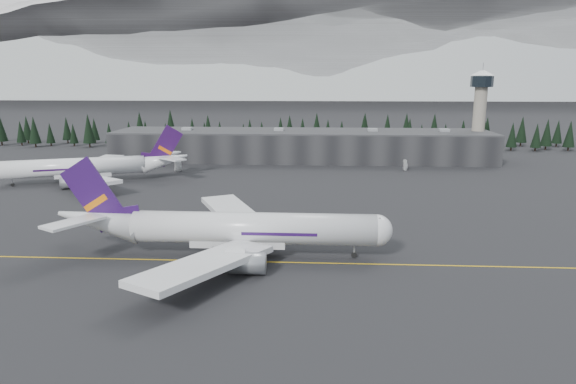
# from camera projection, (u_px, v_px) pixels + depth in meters

# --- Properties ---
(ground) EXTENTS (1400.00, 1400.00, 0.00)m
(ground) POSITION_uv_depth(u_px,v_px,m) (282.00, 259.00, 100.80)
(ground) COLOR black
(ground) RESTS_ON ground
(taxiline) EXTENTS (400.00, 0.40, 0.02)m
(taxiline) POSITION_uv_depth(u_px,v_px,m) (281.00, 262.00, 98.85)
(taxiline) COLOR gold
(taxiline) RESTS_ON ground
(terminal) EXTENTS (160.00, 30.00, 12.60)m
(terminal) POSITION_uv_depth(u_px,v_px,m) (302.00, 145.00, 221.22)
(terminal) COLOR black
(terminal) RESTS_ON ground
(control_tower) EXTENTS (10.00, 10.00, 37.70)m
(control_tower) POSITION_uv_depth(u_px,v_px,m) (480.00, 105.00, 216.20)
(control_tower) COLOR gray
(control_tower) RESTS_ON ground
(treeline) EXTENTS (360.00, 20.00, 15.00)m
(treeline) POSITION_uv_depth(u_px,v_px,m) (304.00, 133.00, 257.01)
(treeline) COLOR black
(treeline) RESTS_ON ground
(mountain_ridge) EXTENTS (4400.00, 900.00, 420.00)m
(mountain_ridge) POSITION_uv_depth(u_px,v_px,m) (315.00, 95.00, 1075.15)
(mountain_ridge) COLOR white
(mountain_ridge) RESTS_ON ground
(jet_main) EXTENTS (67.23, 62.10, 19.78)m
(jet_main) POSITION_uv_depth(u_px,v_px,m) (224.00, 228.00, 101.70)
(jet_main) COLOR silver
(jet_main) RESTS_ON ground
(jet_parked) EXTENTS (62.19, 55.69, 18.89)m
(jet_parked) POSITION_uv_depth(u_px,v_px,m) (91.00, 167.00, 173.61)
(jet_parked) COLOR silver
(jet_parked) RESTS_ON ground
(gse_vehicle_a) EXTENTS (4.95, 6.31, 1.59)m
(gse_vehicle_a) POSITION_uv_depth(u_px,v_px,m) (178.00, 169.00, 194.37)
(gse_vehicle_a) COLOR silver
(gse_vehicle_a) RESTS_ON ground
(gse_vehicle_b) EXTENTS (4.64, 3.34, 1.47)m
(gse_vehicle_b) POSITION_uv_depth(u_px,v_px,m) (405.00, 169.00, 196.33)
(gse_vehicle_b) COLOR silver
(gse_vehicle_b) RESTS_ON ground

